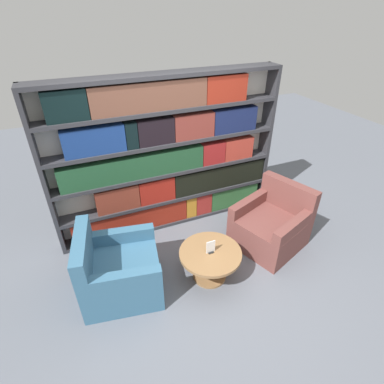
% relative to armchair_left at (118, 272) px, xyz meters
% --- Properties ---
extents(ground_plane, '(14.00, 14.00, 0.00)m').
position_rel_armchair_left_xyz_m(ground_plane, '(1.02, -0.36, -0.30)').
color(ground_plane, slate).
extents(bookshelf, '(3.27, 0.30, 2.25)m').
position_rel_armchair_left_xyz_m(bookshelf, '(1.03, 1.06, 0.79)').
color(bookshelf, silver).
rests_on(bookshelf, ground_plane).
extents(armchair_left, '(1.01, 0.97, 0.88)m').
position_rel_armchair_left_xyz_m(armchair_left, '(0.00, 0.00, 0.00)').
color(armchair_left, '#386684').
rests_on(armchair_left, ground_plane).
extents(armchair_right, '(1.10, 1.08, 0.88)m').
position_rel_armchair_left_xyz_m(armchair_right, '(2.16, 0.01, 0.00)').
color(armchair_right, brown).
rests_on(armchair_right, ground_plane).
extents(coffee_table, '(0.76, 0.76, 0.42)m').
position_rel_armchair_left_xyz_m(coffee_table, '(1.08, -0.24, -0.00)').
color(coffee_table, olive).
rests_on(coffee_table, ground_plane).
extents(table_sign, '(0.11, 0.06, 0.17)m').
position_rel_armchair_left_xyz_m(table_sign, '(1.08, -0.24, 0.19)').
color(table_sign, black).
rests_on(table_sign, coffee_table).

